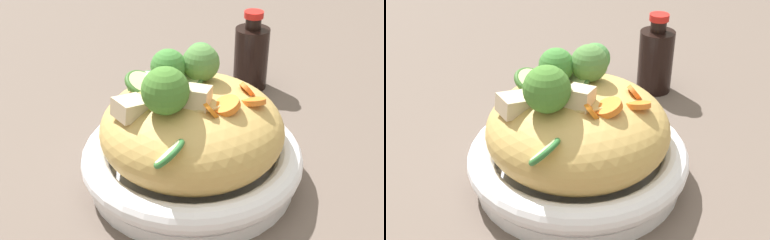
# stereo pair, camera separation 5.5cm
# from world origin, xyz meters

# --- Properties ---
(ground_plane) EXTENTS (3.00, 3.00, 0.00)m
(ground_plane) POSITION_xyz_m (0.00, 0.00, 0.00)
(ground_plane) COLOR brown
(serving_bowl) EXTENTS (0.26, 0.26, 0.05)m
(serving_bowl) POSITION_xyz_m (0.00, 0.00, 0.03)
(serving_bowl) COLOR white
(serving_bowl) RESTS_ON ground_plane
(noodle_heap) EXTENTS (0.21, 0.21, 0.11)m
(noodle_heap) POSITION_xyz_m (-0.00, -0.00, 0.07)
(noodle_heap) COLOR tan
(noodle_heap) RESTS_ON serving_bowl
(broccoli_florets) EXTENTS (0.17, 0.11, 0.08)m
(broccoli_florets) POSITION_xyz_m (-0.00, 0.01, 0.14)
(broccoli_florets) COLOR #92AC6A
(broccoli_florets) RESTS_ON serving_bowl
(carrot_coins) EXTENTS (0.09, 0.16, 0.04)m
(carrot_coins) POSITION_xyz_m (0.02, -0.02, 0.11)
(carrot_coins) COLOR orange
(carrot_coins) RESTS_ON serving_bowl
(zucchini_slices) EXTENTS (0.13, 0.16, 0.06)m
(zucchini_slices) POSITION_xyz_m (-0.03, 0.03, 0.11)
(zucchini_slices) COLOR beige
(zucchini_slices) RESTS_ON serving_bowl
(chicken_chunks) EXTENTS (0.09, 0.09, 0.04)m
(chicken_chunks) POSITION_xyz_m (-0.04, 0.00, 0.12)
(chicken_chunks) COLOR beige
(chicken_chunks) RESTS_ON serving_bowl
(soy_sauce_bottle) EXTENTS (0.05, 0.05, 0.13)m
(soy_sauce_bottle) POSITION_xyz_m (0.24, 0.10, 0.05)
(soy_sauce_bottle) COLOR black
(soy_sauce_bottle) RESTS_ON ground_plane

